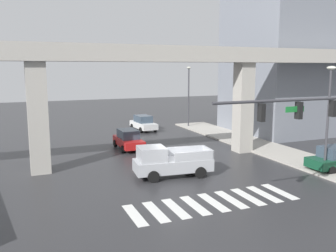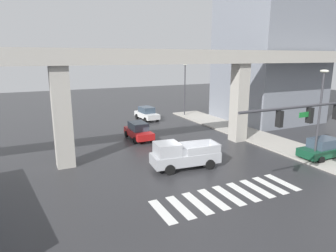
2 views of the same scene
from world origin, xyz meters
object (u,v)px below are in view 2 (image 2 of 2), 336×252
at_px(sedan_white, 147,113).
at_px(sedan_red, 139,131).
at_px(street_lamp_mid_block, 243,93).
at_px(street_lamp_near_corner, 320,106).
at_px(sedan_dark_green, 323,149).
at_px(traffic_signal_mast, 323,123).
at_px(pickup_truck, 182,156).
at_px(street_lamp_far_north, 185,83).

xyz_separation_m(sedan_white, sedan_red, (-4.27, -8.47, 0.00)).
bearing_deg(street_lamp_mid_block, street_lamp_near_corner, -90.00).
bearing_deg(sedan_dark_green, traffic_signal_mast, -145.88).
distance_m(pickup_truck, street_lamp_far_north, 20.55).
bearing_deg(pickup_truck, street_lamp_mid_block, 28.57).
bearing_deg(sedan_dark_green, street_lamp_near_corner, -165.43).
bearing_deg(street_lamp_near_corner, traffic_signal_mast, -141.41).
height_order(pickup_truck, street_lamp_near_corner, street_lamp_near_corner).
relative_size(sedan_red, street_lamp_near_corner, 0.60).
relative_size(sedan_white, street_lamp_far_north, 0.61).
distance_m(street_lamp_near_corner, street_lamp_mid_block, 8.94).
height_order(sedan_red, street_lamp_mid_block, street_lamp_mid_block).
xyz_separation_m(sedan_white, traffic_signal_mast, (0.65, -25.08, 3.71)).
bearing_deg(traffic_signal_mast, pickup_truck, 122.28).
bearing_deg(sedan_red, sedan_dark_green, -46.35).
distance_m(pickup_truck, sedan_red, 8.99).
height_order(street_lamp_mid_block, street_lamp_far_north, same).
distance_m(pickup_truck, traffic_signal_mast, 9.69).
height_order(traffic_signal_mast, street_lamp_far_north, street_lamp_far_north).
relative_size(pickup_truck, street_lamp_far_north, 0.73).
bearing_deg(sedan_white, pickup_truck, -103.42).
distance_m(street_lamp_near_corner, street_lamp_far_north, 21.12).
height_order(traffic_signal_mast, street_lamp_near_corner, street_lamp_near_corner).
height_order(pickup_truck, sedan_red, pickup_truck).
height_order(sedan_red, traffic_signal_mast, traffic_signal_mast).
relative_size(sedan_dark_green, street_lamp_near_corner, 0.59).
xyz_separation_m(street_lamp_near_corner, street_lamp_far_north, (0.00, 21.12, 0.00)).
bearing_deg(traffic_signal_mast, sedan_red, 106.50).
relative_size(traffic_signal_mast, street_lamp_near_corner, 1.20).
relative_size(sedan_red, street_lamp_mid_block, 0.60).
height_order(sedan_white, sedan_dark_green, same).
bearing_deg(street_lamp_near_corner, street_lamp_far_north, 90.00).
relative_size(street_lamp_near_corner, street_lamp_far_north, 1.00).
bearing_deg(street_lamp_mid_block, sedan_white, 115.72).
height_order(sedan_dark_green, traffic_signal_mast, traffic_signal_mast).
distance_m(sedan_red, street_lamp_far_north, 13.76).
height_order(sedan_red, street_lamp_near_corner, street_lamp_near_corner).
height_order(street_lamp_near_corner, street_lamp_far_north, same).
bearing_deg(street_lamp_near_corner, sedan_red, 128.85).
height_order(sedan_white, traffic_signal_mast, traffic_signal_mast).
bearing_deg(sedan_white, street_lamp_far_north, 1.54).
distance_m(sedan_dark_green, street_lamp_far_north, 21.12).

